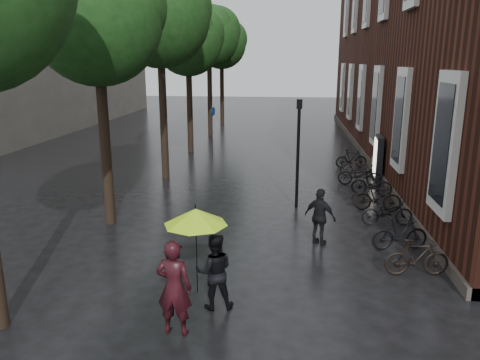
# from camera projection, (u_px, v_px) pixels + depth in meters

# --- Properties ---
(brick_building) EXTENTS (10.20, 33.20, 12.00)m
(brick_building) POSITION_uv_depth(u_px,v_px,m) (468.00, 41.00, 23.91)
(brick_building) COLOR #38160F
(brick_building) RESTS_ON ground
(street_trees) EXTENTS (4.33, 34.03, 8.91)m
(street_trees) POSITION_uv_depth(u_px,v_px,m) (175.00, 31.00, 21.92)
(street_trees) COLOR black
(street_trees) RESTS_ON ground
(person_burgundy) EXTENTS (0.72, 0.51, 1.88)m
(person_burgundy) POSITION_uv_depth(u_px,v_px,m) (174.00, 288.00, 8.69)
(person_burgundy) COLOR black
(person_burgundy) RESTS_ON ground
(person_black) EXTENTS (0.90, 0.76, 1.63)m
(person_black) POSITION_uv_depth(u_px,v_px,m) (214.00, 271.00, 9.64)
(person_black) COLOR black
(person_black) RESTS_ON ground
(lime_umbrella) EXTENTS (1.23, 1.23, 1.80)m
(lime_umbrella) POSITION_uv_depth(u_px,v_px,m) (196.00, 217.00, 8.81)
(lime_umbrella) COLOR black
(lime_umbrella) RESTS_ON ground
(pedestrian_walking) EXTENTS (1.01, 0.83, 1.61)m
(pedestrian_walking) POSITION_uv_depth(u_px,v_px,m) (320.00, 217.00, 13.01)
(pedestrian_walking) COLOR black
(pedestrian_walking) RESTS_ON ground
(parked_bicycles) EXTENTS (2.08, 12.28, 0.97)m
(parked_bicycles) POSITION_uv_depth(u_px,v_px,m) (372.00, 189.00, 17.11)
(parked_bicycles) COLOR black
(parked_bicycles) RESTS_ON ground
(ad_lightbox) EXTENTS (0.29, 1.27, 1.91)m
(ad_lightbox) POSITION_uv_depth(u_px,v_px,m) (378.00, 158.00, 20.06)
(ad_lightbox) COLOR black
(ad_lightbox) RESTS_ON ground
(lamp_post) EXTENTS (0.19, 0.19, 3.77)m
(lamp_post) POSITION_uv_depth(u_px,v_px,m) (298.00, 143.00, 15.93)
(lamp_post) COLOR black
(lamp_post) RESTS_ON ground
(cycle_sign) EXTENTS (0.13, 0.46, 2.54)m
(cycle_sign) POSITION_uv_depth(u_px,v_px,m) (213.00, 123.00, 25.70)
(cycle_sign) COLOR #262628
(cycle_sign) RESTS_ON ground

